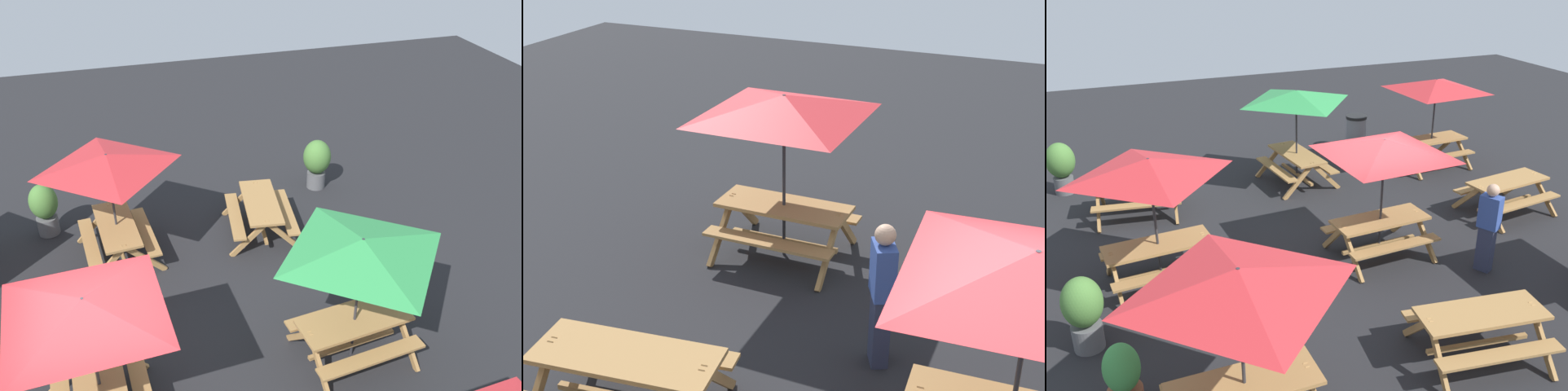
% 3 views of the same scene
% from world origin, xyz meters
% --- Properties ---
extents(ground_plane, '(31.75, 31.75, 0.00)m').
position_xyz_m(ground_plane, '(0.00, 0.00, 0.00)').
color(ground_plane, '#232326').
rests_on(ground_plane, ground).
extents(picnic_table_0, '(2.82, 2.82, 2.34)m').
position_xyz_m(picnic_table_0, '(0.21, -0.32, 1.99)').
color(picnic_table_0, '#A87A44').
rests_on(picnic_table_0, ground).
extents(picnic_table_1, '(1.97, 1.74, 0.81)m').
position_xyz_m(picnic_table_1, '(-3.76, 3.20, 0.56)').
color(picnic_table_1, '#A87A44').
rests_on(picnic_table_1, ground).
extents(picnic_table_3, '(2.82, 2.82, 2.34)m').
position_xyz_m(picnic_table_3, '(3.70, 3.33, 1.99)').
color(picnic_table_3, '#A87A44').
rests_on(picnic_table_3, ground).
extents(picnic_table_4, '(2.18, 2.18, 2.34)m').
position_xyz_m(picnic_table_4, '(-3.74, 0.23, 1.99)').
color(picnic_table_4, '#A87A44').
rests_on(picnic_table_4, ground).
extents(picnic_table_5, '(1.97, 1.74, 0.81)m').
position_xyz_m(picnic_table_5, '(0.11, -3.44, 0.56)').
color(picnic_table_5, '#A87A44').
rests_on(picnic_table_5, ground).
extents(picnic_table_6, '(1.96, 1.73, 0.81)m').
position_xyz_m(picnic_table_6, '(3.65, 0.31, 0.56)').
color(picnic_table_6, '#A87A44').
rests_on(picnic_table_6, ground).
extents(picnic_table_7, '(2.21, 2.21, 2.34)m').
position_xyz_m(picnic_table_7, '(0.06, 3.59, 1.99)').
color(picnic_table_7, '#A87A44').
rests_on(picnic_table_7, ground).
extents(picnic_table_8, '(2.01, 2.01, 2.34)m').
position_xyz_m(picnic_table_8, '(-3.33, -3.55, 1.99)').
color(picnic_table_8, '#A87A44').
rests_on(picnic_table_8, ground).
extents(trash_bin_gray, '(0.59, 0.59, 0.98)m').
position_xyz_m(trash_bin_gray, '(2.50, 5.28, 0.49)').
color(trash_bin_gray, gray).
rests_on(trash_bin_gray, ground).
extents(potted_plant_0, '(0.45, 0.45, 1.07)m').
position_xyz_m(potted_plant_0, '(-4.63, -2.72, 0.54)').
color(potted_plant_0, '#935138').
rests_on(potted_plant_0, ground).
extents(potted_plant_1, '(0.58, 0.58, 1.17)m').
position_xyz_m(potted_plant_1, '(-5.01, -1.16, 0.65)').
color(potted_plant_1, '#59595B').
rests_on(potted_plant_1, ground).
extents(potted_plant_2, '(0.66, 0.66, 1.23)m').
position_xyz_m(potted_plant_2, '(-5.22, 5.03, 0.70)').
color(potted_plant_2, '#59595B').
rests_on(potted_plant_2, ground).
extents(person_standing, '(0.36, 0.42, 1.67)m').
position_xyz_m(person_standing, '(1.71, -1.50, 0.89)').
color(person_standing, '#2D334C').
rests_on(person_standing, ground).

